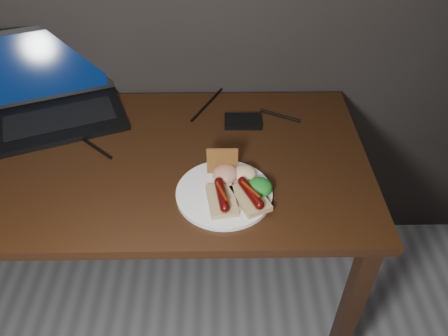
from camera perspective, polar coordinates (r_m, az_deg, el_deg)
desk at (r=1.38m, az=-11.56°, el=-1.37°), size 1.40×0.70×0.75m
laptop at (r=1.55m, az=-21.22°, el=8.42°), size 0.50×0.46×0.25m
hard_drive at (r=1.42m, az=2.47°, el=6.11°), size 0.12×0.08×0.02m
desk_cables at (r=1.44m, az=-10.85°, el=5.54°), size 1.00×0.38×0.01m
plate at (r=1.17m, az=0.02°, el=-3.32°), size 0.29×0.29×0.01m
bread_sausage_center at (r=1.13m, az=-0.29°, el=-3.91°), size 0.09×0.12×0.04m
bread_sausage_right at (r=1.13m, az=3.48°, el=-3.67°), size 0.11×0.13×0.04m
crispbread at (r=1.19m, az=-0.22°, el=0.91°), size 0.08×0.01×0.08m
salad_greens at (r=1.15m, az=4.62°, el=-2.52°), size 0.07×0.07×0.04m
salsa_mound at (r=1.19m, az=0.21°, el=-0.76°), size 0.07×0.07×0.04m
coleslaw_mound at (r=1.19m, az=2.73°, el=-0.71°), size 0.06×0.06×0.04m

